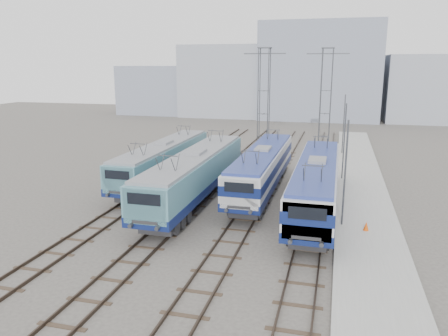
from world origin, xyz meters
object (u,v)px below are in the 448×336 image
at_px(locomotive_center_left, 195,173).
at_px(locomotive_far_left, 163,159).
at_px(safety_cone, 366,226).
at_px(locomotive_center_right, 262,166).
at_px(mast_mid, 344,143).
at_px(mast_front, 345,176).
at_px(locomotive_far_right, 316,181).
at_px(catenary_tower_east, 326,99).
at_px(mast_rear, 344,125).
at_px(catenary_tower_west, 264,99).

bearing_deg(locomotive_center_left, locomotive_far_left, 133.91).
height_order(locomotive_center_left, safety_cone, locomotive_center_left).
height_order(locomotive_center_right, mast_mid, mast_mid).
height_order(locomotive_far_left, mast_front, mast_front).
height_order(locomotive_far_left, locomotive_far_right, locomotive_far_right).
relative_size(mast_mid, safety_cone, 12.54).
relative_size(locomotive_center_left, catenary_tower_east, 1.53).
distance_m(locomotive_far_left, mast_rear, 22.49).
distance_m(catenary_tower_west, catenary_tower_east, 6.80).
height_order(locomotive_far_left, mast_mid, mast_mid).
bearing_deg(locomotive_far_left, locomotive_far_right, -19.43).
relative_size(locomotive_center_right, mast_front, 2.49).
bearing_deg(mast_rear, locomotive_center_right, -110.16).
xyz_separation_m(catenary_tower_west, mast_front, (8.60, -20.00, -3.14)).
distance_m(mast_front, mast_rear, 24.00).
relative_size(locomotive_far_right, mast_front, 2.56).
bearing_deg(catenary_tower_west, locomotive_far_left, -118.60).
distance_m(locomotive_far_left, locomotive_far_right, 14.32).
distance_m(catenary_tower_west, mast_rear, 9.99).
bearing_deg(mast_rear, catenary_tower_east, -136.40).
distance_m(locomotive_center_right, locomotive_far_right, 5.92).
bearing_deg(mast_rear, locomotive_far_right, -95.00).
distance_m(locomotive_center_left, mast_mid, 14.18).
bearing_deg(mast_rear, catenary_tower_west, -155.06).
bearing_deg(mast_front, locomotive_center_left, 164.81).
bearing_deg(locomotive_center_left, mast_rear, 62.74).
relative_size(catenary_tower_west, mast_mid, 1.71).
xyz_separation_m(mast_front, safety_cone, (1.44, -0.72, -2.92)).
bearing_deg(mast_rear, locomotive_center_left, -117.26).
relative_size(locomotive_far_left, mast_mid, 2.44).
bearing_deg(mast_mid, locomotive_far_left, -164.07).
bearing_deg(mast_rear, mast_front, -90.00).
height_order(catenary_tower_west, mast_rear, catenary_tower_west).
height_order(locomotive_far_left, catenary_tower_west, catenary_tower_west).
bearing_deg(safety_cone, locomotive_center_right, 136.39).
height_order(locomotive_far_left, locomotive_center_right, locomotive_center_right).
bearing_deg(locomotive_center_left, locomotive_center_right, 39.83).
bearing_deg(mast_front, mast_mid, 90.00).
distance_m(locomotive_far_right, catenary_tower_west, 18.93).
bearing_deg(locomotive_far_right, mast_rear, 85.00).
bearing_deg(catenary_tower_east, mast_rear, 43.60).
bearing_deg(catenary_tower_west, safety_cone, -64.15).
bearing_deg(locomotive_far_left, mast_front, -26.40).
bearing_deg(catenary_tower_west, mast_rear, 24.94).
bearing_deg(locomotive_far_right, safety_cone, -47.42).
bearing_deg(locomotive_center_left, catenary_tower_west, 82.48).
relative_size(locomotive_center_left, catenary_tower_west, 1.53).
xyz_separation_m(locomotive_far_right, mast_rear, (1.85, 21.14, 1.21)).
distance_m(locomotive_far_left, mast_mid, 16.02).
relative_size(mast_front, mast_rear, 1.00).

